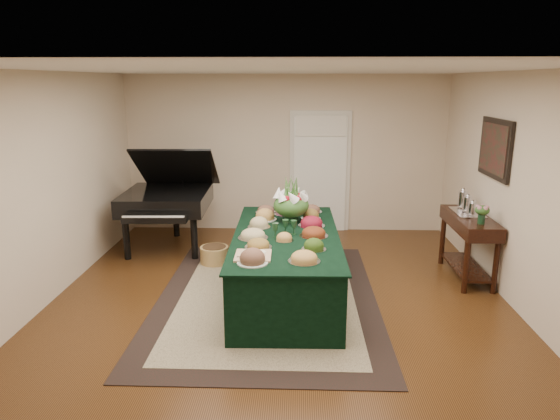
{
  "coord_description": "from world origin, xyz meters",
  "views": [
    {
      "loc": [
        0.21,
        -5.61,
        2.58
      ],
      "look_at": [
        0.0,
        0.3,
        1.05
      ],
      "focal_mm": 32.0,
      "sensor_mm": 36.0,
      "label": 1
    }
  ],
  "objects_px": {
    "buffet_table": "(286,265)",
    "grand_piano": "(167,199)",
    "floral_centerpiece": "(291,201)",
    "mahogany_sideboard": "(469,230)"
  },
  "relations": [
    {
      "from": "mahogany_sideboard",
      "to": "grand_piano",
      "type": "bearing_deg",
      "value": 165.82
    },
    {
      "from": "buffet_table",
      "to": "floral_centerpiece",
      "type": "relative_size",
      "value": 5.61
    },
    {
      "from": "buffet_table",
      "to": "floral_centerpiece",
      "type": "height_order",
      "value": "floral_centerpiece"
    },
    {
      "from": "grand_piano",
      "to": "floral_centerpiece",
      "type": "bearing_deg",
      "value": -32.21
    },
    {
      "from": "floral_centerpiece",
      "to": "grand_piano",
      "type": "relative_size",
      "value": 0.3
    },
    {
      "from": "floral_centerpiece",
      "to": "grand_piano",
      "type": "bearing_deg",
      "value": 147.79
    },
    {
      "from": "buffet_table",
      "to": "mahogany_sideboard",
      "type": "bearing_deg",
      "value": 15.75
    },
    {
      "from": "floral_centerpiece",
      "to": "mahogany_sideboard",
      "type": "xyz_separation_m",
      "value": [
        2.36,
        0.14,
        -0.41
      ]
    },
    {
      "from": "buffet_table",
      "to": "grand_piano",
      "type": "xyz_separation_m",
      "value": [
        -1.9,
        1.77,
        0.4
      ]
    },
    {
      "from": "floral_centerpiece",
      "to": "grand_piano",
      "type": "xyz_separation_m",
      "value": [
        -1.95,
        1.23,
        -0.28
      ]
    }
  ]
}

